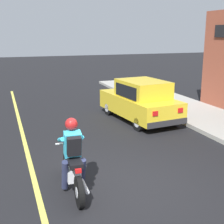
# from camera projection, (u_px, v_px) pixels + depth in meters

# --- Properties ---
(ground_plane) EXTENTS (80.00, 80.00, 0.00)m
(ground_plane) POSITION_uv_depth(u_px,v_px,m) (123.00, 187.00, 6.83)
(ground_plane) COLOR black
(lane_stripe) EXTENTS (0.12, 19.80, 0.01)m
(lane_stripe) POSITION_uv_depth(u_px,v_px,m) (27.00, 150.00, 8.98)
(lane_stripe) COLOR #D1C64C
(lane_stripe) RESTS_ON ground
(motorcycle_with_rider) EXTENTS (0.56, 2.02, 1.62)m
(motorcycle_with_rider) POSITION_uv_depth(u_px,v_px,m) (73.00, 161.00, 6.53)
(motorcycle_with_rider) COLOR black
(motorcycle_with_rider) RESTS_ON ground
(car_hatchback) EXTENTS (2.04, 3.94, 1.57)m
(car_hatchback) POSITION_uv_depth(u_px,v_px,m) (140.00, 101.00, 11.87)
(car_hatchback) COLOR black
(car_hatchback) RESTS_ON ground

